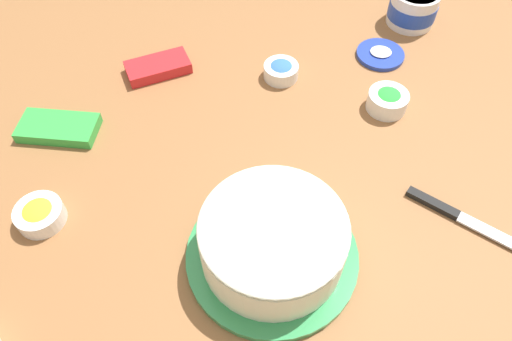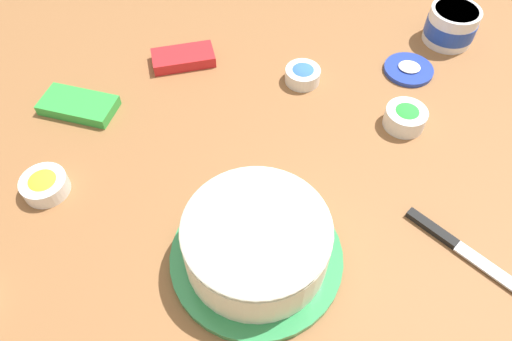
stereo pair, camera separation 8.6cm
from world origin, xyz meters
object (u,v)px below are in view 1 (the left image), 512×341
Objects in this scene: frosting_tub_lid at (380,54)px; spreading_knife at (459,216)px; sprinkle_bowl_green at (388,100)px; candy_box_upper at (58,128)px; frosting_tub at (413,7)px; sprinkle_bowl_yellow at (40,214)px; candy_box_lower at (158,67)px; frosted_cake at (273,241)px; sprinkle_bowl_blue at (281,70)px.

frosting_tub_lid is 0.44m from spreading_knife.
spreading_knife is 2.44× the size of sprinkle_bowl_green.
candy_box_upper is (0.75, -0.21, 0.01)m from spreading_knife.
frosting_tub is 1.39× the size of sprinkle_bowl_yellow.
candy_box_lower is at bearing 16.86° from frosting_tub.
frosting_tub is at bearing -148.84° from candy_box_upper.
sprinkle_bowl_green is 0.51m from candy_box_lower.
frosted_cake reaches higher than candy_box_upper.
candy_box_lower is at bearing -13.25° from sprinkle_bowl_green.
sprinkle_bowl_green reaches higher than candy_box_upper.
frosting_tub is 1.51× the size of sprinkle_bowl_blue.
frosting_tub_lid is 1.43× the size of sprinkle_bowl_blue.
sprinkle_bowl_yellow is 0.54× the size of candy_box_upper.
frosted_cake is 2.61× the size of frosting_tub_lid.
frosted_cake reaches higher than spreading_knife.
candy_box_upper is (0.42, -0.28, -0.04)m from frosted_cake.
sprinkle_bowl_blue is 0.24m from sprinkle_bowl_green.
candy_box_upper reaches higher than frosting_tub_lid.
candy_box_upper is (0.78, 0.36, -0.03)m from frosting_tub.
sprinkle_bowl_yellow is (0.43, 0.37, -0.00)m from sprinkle_bowl_blue.
frosted_cake is 0.34m from spreading_knife.
frosting_tub_lid is 0.54× the size of spreading_knife.
candy_box_lower is at bearing -62.18° from frosted_cake.
spreading_knife is at bearing 129.07° from sprinkle_bowl_blue.
frosting_tub is at bearing -109.96° from sprinkle_bowl_green.
candy_box_lower is (0.49, -0.12, -0.01)m from sprinkle_bowl_green.
candy_box_lower is (-0.16, -0.39, -0.01)m from sprinkle_bowl_yellow.
candy_box_lower is at bearing -128.36° from candy_box_upper.
frosted_cake is 2.46× the size of frosting_tub.
frosting_tub_lid is 0.24m from sprinkle_bowl_blue.
sprinkle_bowl_green is 0.54× the size of candy_box_upper.
frosted_cake is 0.53m from candy_box_lower.
frosting_tub is at bearing -142.99° from sprinkle_bowl_yellow.
spreading_knife is 2.44× the size of sprinkle_bowl_yellow.
frosted_cake is 1.40× the size of spreading_knife.
sprinkle_bowl_green is (0.11, 0.30, -0.02)m from frosting_tub.
sprinkle_bowl_blue is at bearing 16.71° from frosting_tub_lid.
sprinkle_bowl_blue is 0.27m from candy_box_lower.
sprinkle_bowl_blue reaches higher than spreading_knife.
sprinkle_bowl_yellow reaches higher than candy_box_upper.
candy_box_lower is at bearing -3.81° from sprinkle_bowl_blue.
frosting_tub_lid is 0.17m from sprinkle_bowl_green.
sprinkle_bowl_blue is at bearing 31.56° from frosting_tub.
sprinkle_bowl_blue is at bearing 153.70° from candy_box_lower.
frosted_cake is 0.74m from frosting_tub.
frosted_cake reaches higher than sprinkle_bowl_yellow.
sprinkle_bowl_yellow is at bearing 37.01° from frosting_tub.
candy_box_lower reaches higher than spreading_knife.
frosting_tub_lid is 0.72m from candy_box_upper.
frosted_cake reaches higher than sprinkle_bowl_green.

